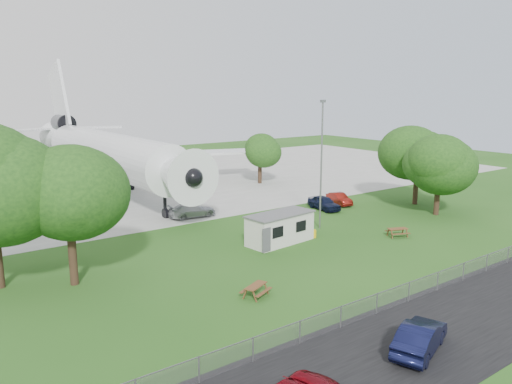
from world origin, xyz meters
TOP-DOWN VIEW (x-y plane):
  - ground at (0.00, 0.00)m, footprint 160.00×160.00m
  - asphalt_strip at (0.00, -13.00)m, footprint 120.00×8.00m
  - concrete_apron at (0.00, 38.00)m, footprint 120.00×46.00m
  - airliner at (-2.00, 35.86)m, footprint 46.36×47.73m
  - site_cabin at (2.24, 4.87)m, footprint 6.88×3.35m
  - picnic_west at (-6.25, -3.21)m, footprint 2.25×2.10m
  - picnic_east at (11.96, 0.02)m, footprint 2.23×2.07m
  - fence at (0.00, -9.50)m, footprint 58.00×0.04m
  - lamp_mast at (8.20, 6.20)m, footprint 0.16×0.16m
  - tree_west_small at (-15.03, 5.73)m, footprint 7.78×7.78m
  - tree_east_front at (21.87, 2.81)m, footprint 7.56×7.56m
  - tree_east_back at (24.35, 7.32)m, footprint 7.43×7.43m
  - tree_far_apron at (17.55, 28.43)m, footprint 5.50×5.50m
  - car_centre_sedan at (-3.63, -13.66)m, footprint 4.94×3.14m
  - car_ne_hatch at (13.82, 11.49)m, footprint 2.28×4.59m
  - car_ne_sedan at (17.00, 12.29)m, footprint 2.37×4.21m
  - car_apron_van at (0.37, 17.09)m, footprint 5.18×2.59m

SIDE VIEW (x-z plane):
  - ground at x=0.00m, z-range 0.00..0.00m
  - picnic_west at x=-6.25m, z-range -0.38..0.38m
  - picnic_east at x=11.96m, z-range -0.38..0.38m
  - fence at x=0.00m, z-range -0.65..0.65m
  - asphalt_strip at x=0.00m, z-range 0.00..0.02m
  - concrete_apron at x=0.00m, z-range 0.00..0.03m
  - car_ne_sedan at x=17.00m, z-range 0.00..1.31m
  - car_apron_van at x=0.37m, z-range 0.00..1.45m
  - car_ne_hatch at x=13.82m, z-range 0.00..1.50m
  - car_centre_sedan at x=-3.63m, z-range 0.00..1.54m
  - site_cabin at x=2.24m, z-range 0.00..2.62m
  - tree_far_apron at x=17.55m, z-range 0.93..8.32m
  - airliner at x=-2.00m, z-range -3.57..14.11m
  - tree_east_front at x=21.87m, z-range 0.78..9.91m
  - tree_east_back at x=24.35m, z-range 1.05..10.60m
  - lamp_mast at x=8.20m, z-range 0.00..12.00m
  - tree_west_small at x=-15.03m, z-range 1.15..11.25m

